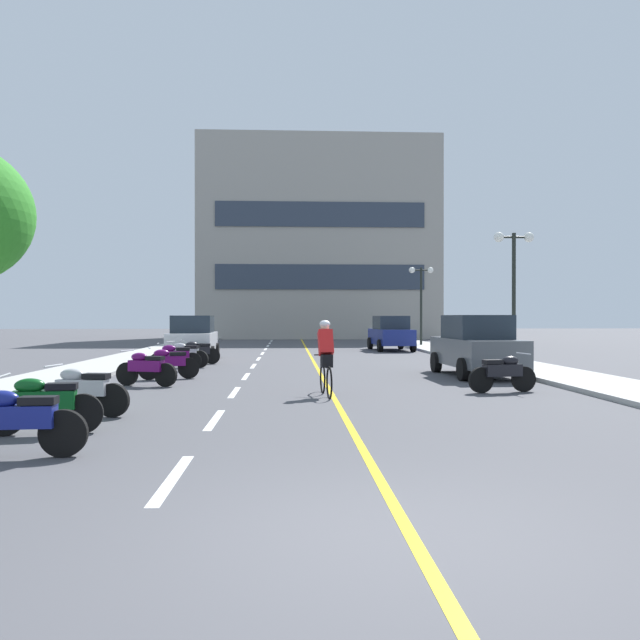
{
  "coord_description": "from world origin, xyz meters",
  "views": [
    {
      "loc": [
        -0.73,
        -5.07,
        1.77
      ],
      "look_at": [
        0.35,
        17.04,
        1.66
      ],
      "focal_mm": 36.05,
      "sensor_mm": 36.0,
      "label": 1
    }
  ],
  "objects_px": {
    "parked_car_near": "(477,345)",
    "motorcycle_8": "(197,352)",
    "motorcycle_4": "(146,368)",
    "motorcycle_7": "(185,354)",
    "motorcycle_6": "(175,357)",
    "parked_car_far": "(391,333)",
    "motorcycle_1": "(43,403)",
    "parked_car_mid": "(193,338)",
    "street_lamp_far": "(421,287)",
    "motorcycle_2": "(82,390)",
    "motorcycle_0": "(17,420)",
    "cyclist_rider": "(326,356)",
    "street_lamp_mid": "(514,266)",
    "motorcycle_3": "(503,372)",
    "motorcycle_5": "(168,363)"
  },
  "relations": [
    {
      "from": "parked_car_near",
      "to": "motorcycle_8",
      "type": "xyz_separation_m",
      "value": [
        -9.0,
        5.1,
        -0.44
      ]
    },
    {
      "from": "motorcycle_4",
      "to": "motorcycle_7",
      "type": "height_order",
      "value": "same"
    },
    {
      "from": "motorcycle_6",
      "to": "motorcycle_7",
      "type": "xyz_separation_m",
      "value": [
        0.09,
        1.46,
        0.0
      ]
    },
    {
      "from": "parked_car_far",
      "to": "motorcycle_1",
      "type": "distance_m",
      "value": 25.42
    },
    {
      "from": "parked_car_mid",
      "to": "parked_car_far",
      "type": "distance_m",
      "value": 11.7
    },
    {
      "from": "street_lamp_far",
      "to": "motorcycle_2",
      "type": "xyz_separation_m",
      "value": [
        -11.47,
        -26.07,
        -3.06
      ]
    },
    {
      "from": "parked_car_near",
      "to": "motorcycle_2",
      "type": "distance_m",
      "value": 11.82
    },
    {
      "from": "motorcycle_0",
      "to": "motorcycle_8",
      "type": "distance_m",
      "value": 15.8
    },
    {
      "from": "street_lamp_far",
      "to": "motorcycle_6",
      "type": "relative_size",
      "value": 2.7
    },
    {
      "from": "street_lamp_far",
      "to": "motorcycle_0",
      "type": "relative_size",
      "value": 2.7
    },
    {
      "from": "cyclist_rider",
      "to": "street_lamp_mid",
      "type": "bearing_deg",
      "value": 49.05
    },
    {
      "from": "street_lamp_mid",
      "to": "motorcycle_2",
      "type": "bearing_deg",
      "value": -136.34
    },
    {
      "from": "parked_car_mid",
      "to": "motorcycle_2",
      "type": "relative_size",
      "value": 2.52
    },
    {
      "from": "motorcycle_8",
      "to": "motorcycle_2",
      "type": "bearing_deg",
      "value": -91.11
    },
    {
      "from": "motorcycle_6",
      "to": "motorcycle_8",
      "type": "relative_size",
      "value": 1.03
    },
    {
      "from": "parked_car_near",
      "to": "motorcycle_8",
      "type": "bearing_deg",
      "value": 150.47
    },
    {
      "from": "parked_car_mid",
      "to": "parked_car_near",
      "type": "bearing_deg",
      "value": -38.42
    },
    {
      "from": "street_lamp_far",
      "to": "motorcycle_7",
      "type": "bearing_deg",
      "value": -127.19
    },
    {
      "from": "motorcycle_6",
      "to": "parked_car_far",
      "type": "bearing_deg",
      "value": 53.97
    },
    {
      "from": "motorcycle_2",
      "to": "motorcycle_1",
      "type": "bearing_deg",
      "value": -90.87
    },
    {
      "from": "street_lamp_far",
      "to": "parked_car_far",
      "type": "distance_m",
      "value": 5.42
    },
    {
      "from": "street_lamp_mid",
      "to": "motorcycle_6",
      "type": "xyz_separation_m",
      "value": [
        -11.8,
        -1.68,
        -3.12
      ]
    },
    {
      "from": "cyclist_rider",
      "to": "street_lamp_far",
      "type": "bearing_deg",
      "value": 73.25
    },
    {
      "from": "motorcycle_3",
      "to": "motorcycle_1",
      "type": "bearing_deg",
      "value": -150.26
    },
    {
      "from": "motorcycle_1",
      "to": "motorcycle_2",
      "type": "distance_m",
      "value": 1.73
    },
    {
      "from": "motorcycle_3",
      "to": "motorcycle_2",
      "type": "bearing_deg",
      "value": -159.57
    },
    {
      "from": "parked_car_near",
      "to": "motorcycle_6",
      "type": "bearing_deg",
      "value": 166.78
    },
    {
      "from": "parked_car_far",
      "to": "motorcycle_1",
      "type": "relative_size",
      "value": 2.53
    },
    {
      "from": "motorcycle_4",
      "to": "motorcycle_8",
      "type": "relative_size",
      "value": 1.0
    },
    {
      "from": "parked_car_mid",
      "to": "street_lamp_far",
      "type": "bearing_deg",
      "value": 43.6
    },
    {
      "from": "motorcycle_7",
      "to": "motorcycle_4",
      "type": "bearing_deg",
      "value": -90.25
    },
    {
      "from": "motorcycle_7",
      "to": "motorcycle_8",
      "type": "relative_size",
      "value": 1.01
    },
    {
      "from": "street_lamp_far",
      "to": "motorcycle_8",
      "type": "bearing_deg",
      "value": -129.51
    },
    {
      "from": "motorcycle_1",
      "to": "motorcycle_5",
      "type": "height_order",
      "value": "same"
    },
    {
      "from": "motorcycle_2",
      "to": "parked_car_mid",
      "type": "bearing_deg",
      "value": 91.01
    },
    {
      "from": "street_lamp_mid",
      "to": "motorcycle_4",
      "type": "height_order",
      "value": "street_lamp_mid"
    },
    {
      "from": "motorcycle_2",
      "to": "motorcycle_5",
      "type": "xyz_separation_m",
      "value": [
        0.25,
        6.77,
        0.0
      ]
    },
    {
      "from": "parked_car_far",
      "to": "motorcycle_8",
      "type": "bearing_deg",
      "value": -132.56
    },
    {
      "from": "street_lamp_far",
      "to": "cyclist_rider",
      "type": "height_order",
      "value": "street_lamp_far"
    },
    {
      "from": "motorcycle_5",
      "to": "motorcycle_7",
      "type": "distance_m",
      "value": 4.23
    },
    {
      "from": "motorcycle_4",
      "to": "motorcycle_8",
      "type": "distance_m",
      "value": 7.46
    },
    {
      "from": "motorcycle_4",
      "to": "cyclist_rider",
      "type": "relative_size",
      "value": 0.93
    },
    {
      "from": "street_lamp_mid",
      "to": "motorcycle_1",
      "type": "relative_size",
      "value": 2.77
    },
    {
      "from": "motorcycle_6",
      "to": "cyclist_rider",
      "type": "bearing_deg",
      "value": -55.94
    },
    {
      "from": "street_lamp_mid",
      "to": "parked_car_near",
      "type": "xyz_separation_m",
      "value": [
        -2.5,
        -3.86,
        -2.68
      ]
    },
    {
      "from": "street_lamp_far",
      "to": "motorcycle_2",
      "type": "distance_m",
      "value": 28.65
    },
    {
      "from": "motorcycle_7",
      "to": "motorcycle_0",
      "type": "bearing_deg",
      "value": -89.14
    },
    {
      "from": "street_lamp_far",
      "to": "parked_car_far",
      "type": "bearing_deg",
      "value": -121.15
    },
    {
      "from": "street_lamp_mid",
      "to": "cyclist_rider",
      "type": "relative_size",
      "value": 2.66
    },
    {
      "from": "parked_car_far",
      "to": "motorcycle_6",
      "type": "distance_m",
      "value": 15.43
    }
  ]
}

